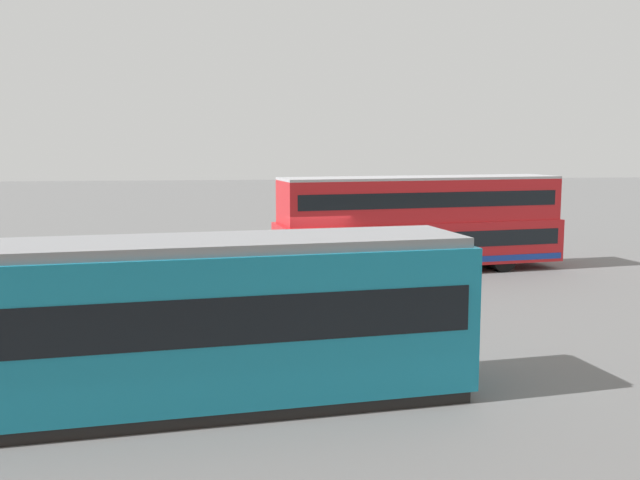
{
  "coord_description": "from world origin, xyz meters",
  "views": [
    {
      "loc": [
        3.54,
        26.45,
        5.19
      ],
      "look_at": [
        0.61,
        4.31,
        2.25
      ],
      "focal_mm": 41.13,
      "sensor_mm": 36.0,
      "label": 1
    }
  ],
  "objects": [
    {
      "name": "ground_plane",
      "position": [
        0.0,
        0.0,
        0.0
      ],
      "size": [
        160.0,
        160.0,
        0.0
      ],
      "primitive_type": "plane",
      "color": "slate"
    },
    {
      "name": "double_decker_bus",
      "position": [
        -4.37,
        -2.33,
        1.98
      ],
      "size": [
        12.06,
        4.19,
        3.87
      ],
      "color": "red",
      "rests_on": "ground"
    },
    {
      "name": "tram_yellow",
      "position": [
        5.5,
        12.36,
        1.74
      ],
      "size": [
        13.95,
        4.16,
        3.36
      ],
      "color": "teal",
      "rests_on": "ground"
    },
    {
      "name": "pedestrian_near_railing",
      "position": [
        4.73,
        4.36,
        0.96
      ],
      "size": [
        0.36,
        0.36,
        1.68
      ],
      "color": "#33384C",
      "rests_on": "ground"
    },
    {
      "name": "pedestrian_railing",
      "position": [
        5.91,
        4.6,
        0.74
      ],
      "size": [
        7.32,
        1.1,
        1.08
      ],
      "color": "gray",
      "rests_on": "ground"
    }
  ]
}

